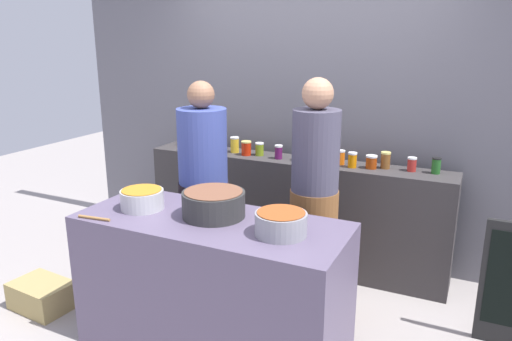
{
  "coord_description": "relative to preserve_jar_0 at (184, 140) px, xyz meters",
  "views": [
    {
      "loc": [
        1.45,
        -2.7,
        1.99
      ],
      "look_at": [
        0.0,
        0.35,
        1.05
      ],
      "focal_mm": 34.04,
      "sensor_mm": 36.0,
      "label": 1
    }
  ],
  "objects": [
    {
      "name": "bread_crate",
      "position": [
        -0.24,
        -1.61,
        -0.91
      ],
      "size": [
        0.47,
        0.35,
        0.21
      ],
      "primitive_type": "cube",
      "rotation": [
        0.0,
        0.0,
        -0.09
      ],
      "color": "tan",
      "rests_on": "ground"
    },
    {
      "name": "preserve_jar_3",
      "position": [
        0.42,
        -0.07,
        0.01
      ],
      "size": [
        0.07,
        0.07,
        0.12
      ],
      "color": "brown",
      "rests_on": "display_shelf"
    },
    {
      "name": "preserve_jar_15",
      "position": [
        2.33,
        -0.01,
        0.01
      ],
      "size": [
        0.07,
        0.07,
        0.13
      ],
      "color": "#205B20",
      "rests_on": "display_shelf"
    },
    {
      "name": "preserve_jar_6",
      "position": [
        0.84,
        -0.06,
        0.0
      ],
      "size": [
        0.08,
        0.08,
        0.11
      ],
      "color": "olive",
      "rests_on": "display_shelf"
    },
    {
      "name": "display_shelf",
      "position": [
        1.17,
        -0.07,
        -0.54
      ],
      "size": [
        2.7,
        0.36,
        0.96
      ],
      "primitive_type": "cube",
      "color": "#363233",
      "rests_on": "ground"
    },
    {
      "name": "wooden_spoon",
      "position": [
        0.51,
        -1.77,
        -0.11
      ],
      "size": [
        0.23,
        0.04,
        0.02
      ],
      "primitive_type": "cylinder",
      "rotation": [
        1.57,
        0.0,
        1.69
      ],
      "color": "#9E703D",
      "rests_on": "prep_table"
    },
    {
      "name": "preserve_jar_4",
      "position": [
        0.59,
        -0.05,
        0.02
      ],
      "size": [
        0.08,
        0.08,
        0.14
      ],
      "color": "gold",
      "rests_on": "display_shelf"
    },
    {
      "name": "preserve_jar_9",
      "position": [
        1.39,
        -0.07,
        0.01
      ],
      "size": [
        0.08,
        0.08,
        0.12
      ],
      "color": "#AB3623",
      "rests_on": "display_shelf"
    },
    {
      "name": "ground",
      "position": [
        1.17,
        -1.17,
        -1.02
      ],
      "size": [
        12.0,
        12.0,
        0.0
      ],
      "primitive_type": "plane",
      "color": "#9C9391"
    },
    {
      "name": "preserve_jar_1",
      "position": [
        0.11,
        -0.05,
        0.01
      ],
      "size": [
        0.09,
        0.09,
        0.12
      ],
      "color": "#93510B",
      "rests_on": "display_shelf"
    },
    {
      "name": "cooking_pot_left",
      "position": [
        0.66,
        -1.48,
        -0.06
      ],
      "size": [
        0.28,
        0.28,
        0.13
      ],
      "color": "#B7B7BC",
      "rests_on": "prep_table"
    },
    {
      "name": "preserve_jar_2",
      "position": [
        0.24,
        -0.08,
        0.01
      ],
      "size": [
        0.09,
        0.09,
        0.12
      ],
      "color": "olive",
      "rests_on": "display_shelf"
    },
    {
      "name": "preserve_jar_11",
      "position": [
        1.7,
        -0.11,
        0.01
      ],
      "size": [
        0.07,
        0.07,
        0.13
      ],
      "color": "orange",
      "rests_on": "display_shelf"
    },
    {
      "name": "preserve_jar_0",
      "position": [
        0.0,
        0.0,
        0.0
      ],
      "size": [
        0.07,
        0.07,
        0.11
      ],
      "color": "red",
      "rests_on": "display_shelf"
    },
    {
      "name": "cook_with_tongs",
      "position": [
        0.75,
        -0.86,
        -0.26
      ],
      "size": [
        0.39,
        0.39,
        1.68
      ],
      "color": "black",
      "rests_on": "ground"
    },
    {
      "name": "preserve_jar_7",
      "position": [
        1.04,
        -0.1,
        0.01
      ],
      "size": [
        0.07,
        0.07,
        0.12
      ],
      "color": "#55154B",
      "rests_on": "display_shelf"
    },
    {
      "name": "prep_table",
      "position": [
        1.17,
        -1.47,
        -0.57
      ],
      "size": [
        1.7,
        0.7,
        0.9
      ],
      "primitive_type": "cube",
      "color": "#5B4F69",
      "rests_on": "ground"
    },
    {
      "name": "preserve_jar_8",
      "position": [
        1.25,
        -0.09,
        0.01
      ],
      "size": [
        0.07,
        0.07,
        0.13
      ],
      "color": "#2F5E34",
      "rests_on": "display_shelf"
    },
    {
      "name": "preserve_jar_14",
      "position": [
        2.15,
        -0.02,
        0.0
      ],
      "size": [
        0.07,
        0.07,
        0.11
      ],
      "color": "#AB2722",
      "rests_on": "display_shelf"
    },
    {
      "name": "preserve_jar_10",
      "position": [
        1.58,
        -0.05,
        0.01
      ],
      "size": [
        0.08,
        0.08,
        0.12
      ],
      "color": "orange",
      "rests_on": "display_shelf"
    },
    {
      "name": "preserve_jar_13",
      "position": [
        1.94,
        -0.02,
        0.01
      ],
      "size": [
        0.08,
        0.08,
        0.13
      ],
      "color": "brown",
      "rests_on": "display_shelf"
    },
    {
      "name": "preserve_jar_5",
      "position": [
        0.73,
        -0.1,
        0.01
      ],
      "size": [
        0.09,
        0.09,
        0.13
      ],
      "color": "red",
      "rests_on": "display_shelf"
    },
    {
      "name": "cook_in_cap",
      "position": [
        1.59,
        -0.74,
        -0.23
      ],
      "size": [
        0.35,
        0.35,
        1.73
      ],
      "color": "brown",
      "rests_on": "ground"
    },
    {
      "name": "preserve_jar_12",
      "position": [
        1.84,
        -0.08,
        0.0
      ],
      "size": [
        0.09,
        0.09,
        0.11
      ],
      "color": "#98340B",
      "rests_on": "display_shelf"
    },
    {
      "name": "cooking_pot_right",
      "position": [
        1.65,
        -1.49,
        -0.05
      ],
      "size": [
        0.3,
        0.3,
        0.14
      ],
      "color": "gray",
      "rests_on": "prep_table"
    },
    {
      "name": "storefront_wall",
      "position": [
        1.17,
        0.28,
        0.48
      ],
      "size": [
        4.8,
        0.12,
        3.0
      ],
      "primitive_type": "cube",
      "color": "slate",
      "rests_on": "ground"
    },
    {
      "name": "cooking_pot_center",
      "position": [
        1.16,
        -1.4,
        -0.04
      ],
      "size": [
        0.4,
        0.4,
        0.17
      ],
      "color": "#2D2D2D",
      "rests_on": "prep_table"
    }
  ]
}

